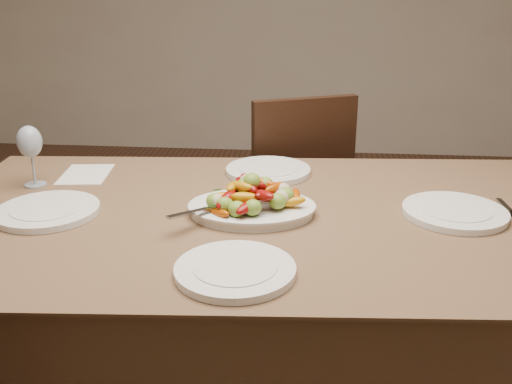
{
  "coord_description": "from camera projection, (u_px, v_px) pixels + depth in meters",
  "views": [
    {
      "loc": [
        0.3,
        -1.66,
        1.37
      ],
      "look_at": [
        0.16,
        -0.2,
        0.82
      ],
      "focal_mm": 40.0,
      "sensor_mm": 36.0,
      "label": 1
    }
  ],
  "objects": [
    {
      "name": "floor",
      "position": [
        217.0,
        384.0,
        2.05
      ],
      "size": [
        6.0,
        6.0,
        0.0
      ],
      "primitive_type": "plane",
      "color": "#3C2012",
      "rests_on": "ground"
    },
    {
      "name": "dining_table",
      "position": [
        256.0,
        328.0,
        1.72
      ],
      "size": [
        1.91,
        1.16,
        0.76
      ],
      "primitive_type": "cube",
      "rotation": [
        0.0,
        0.0,
        0.07
      ],
      "color": "brown",
      "rests_on": "ground"
    },
    {
      "name": "chair_far",
      "position": [
        286.0,
        198.0,
        2.47
      ],
      "size": [
        0.55,
        0.55,
        0.95
      ],
      "primitive_type": null,
      "rotation": [
        0.0,
        0.0,
        3.55
      ],
      "color": "black",
      "rests_on": "ground"
    },
    {
      "name": "serving_platter",
      "position": [
        252.0,
        210.0,
        1.57
      ],
      "size": [
        0.36,
        0.27,
        0.02
      ],
      "primitive_type": "ellipsoid",
      "rotation": [
        0.0,
        0.0,
        0.07
      ],
      "color": "white",
      "rests_on": "dining_table"
    },
    {
      "name": "roasted_vegetables",
      "position": [
        252.0,
        191.0,
        1.55
      ],
      "size": [
        0.29,
        0.21,
        0.09
      ],
      "primitive_type": null,
      "rotation": [
        0.0,
        0.0,
        0.07
      ],
      "color": "#720A08",
      "rests_on": "serving_platter"
    },
    {
      "name": "serving_spoon",
      "position": [
        227.0,
        203.0,
        1.53
      ],
      "size": [
        0.25,
        0.22,
        0.03
      ],
      "primitive_type": null,
      "rotation": [
        0.0,
        0.0,
        -0.68
      ],
      "color": "#9EA0A8",
      "rests_on": "serving_platter"
    },
    {
      "name": "plate_left",
      "position": [
        48.0,
        211.0,
        1.58
      ],
      "size": [
        0.28,
        0.28,
        0.02
      ],
      "primitive_type": "cylinder",
      "color": "white",
      "rests_on": "dining_table"
    },
    {
      "name": "plate_right",
      "position": [
        455.0,
        212.0,
        1.57
      ],
      "size": [
        0.28,
        0.28,
        0.02
      ],
      "primitive_type": "cylinder",
      "color": "white",
      "rests_on": "dining_table"
    },
    {
      "name": "plate_far",
      "position": [
        268.0,
        171.0,
        1.91
      ],
      "size": [
        0.28,
        0.28,
        0.02
      ],
      "primitive_type": "cylinder",
      "color": "white",
      "rests_on": "dining_table"
    },
    {
      "name": "plate_near",
      "position": [
        235.0,
        270.0,
        1.26
      ],
      "size": [
        0.27,
        0.27,
        0.02
      ],
      "primitive_type": "cylinder",
      "color": "white",
      "rests_on": "dining_table"
    },
    {
      "name": "wine_glass",
      "position": [
        31.0,
        155.0,
        1.76
      ],
      "size": [
        0.08,
        0.08,
        0.2
      ],
      "primitive_type": null,
      "color": "#8C99A5",
      "rests_on": "dining_table"
    },
    {
      "name": "menu_card",
      "position": [
        86.0,
        174.0,
        1.9
      ],
      "size": [
        0.17,
        0.23,
        0.0
      ],
      "primitive_type": "cube",
      "rotation": [
        0.0,
        0.0,
        0.12
      ],
      "color": "silver",
      "rests_on": "dining_table"
    }
  ]
}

